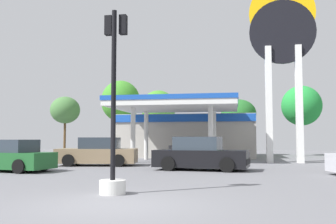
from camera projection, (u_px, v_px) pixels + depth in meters
ground_plane at (114, 205)px, 8.90m from camera, size 90.00×90.00×0.00m
gas_station at (186, 133)px, 32.32m from camera, size 11.39×13.35×4.30m
station_pole_sign at (283, 46)px, 25.22m from camera, size 4.31×0.56×12.11m
car_0 at (98, 153)px, 22.19m from camera, size 4.78×2.56×1.63m
car_1 at (201, 155)px, 18.97m from camera, size 4.82×2.56×1.65m
car_3 at (10, 157)px, 18.22m from camera, size 4.46×2.43×1.52m
traffic_signal_1 at (114, 134)px, 10.78m from camera, size 0.74×0.74×5.25m
tree_0 at (65, 110)px, 41.09m from camera, size 3.16×3.16×6.13m
tree_1 at (121, 101)px, 39.54m from camera, size 4.03×4.03×7.62m
tree_2 at (158, 108)px, 36.79m from camera, size 3.37×3.37×6.24m
tree_3 at (239, 114)px, 36.59m from camera, size 3.34×3.34×5.36m
tree_4 at (302, 106)px, 35.43m from camera, size 3.66×3.66×6.51m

